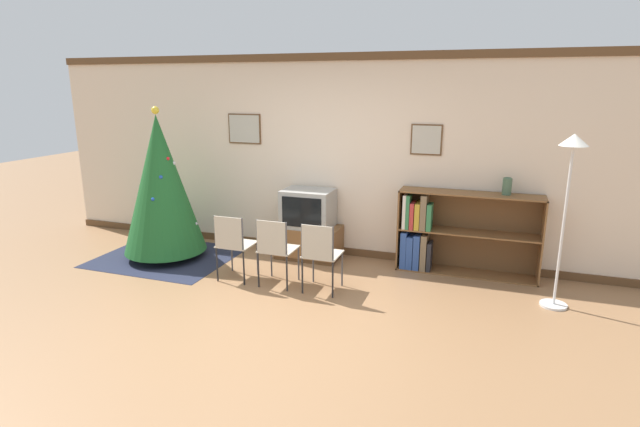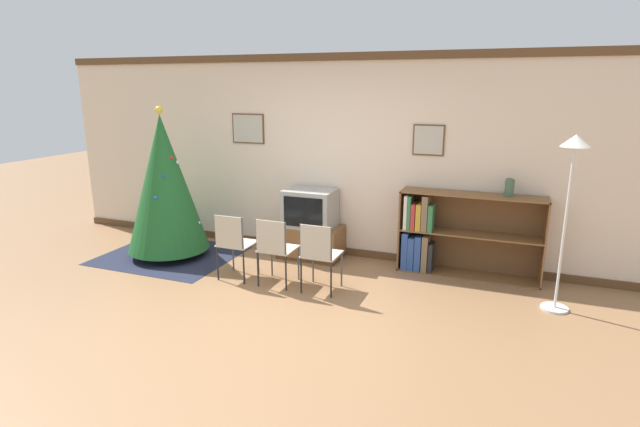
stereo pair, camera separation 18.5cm
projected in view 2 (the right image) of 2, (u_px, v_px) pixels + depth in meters
ground_plane at (256, 318)px, 5.07m from camera, size 24.00×24.00×0.00m
wall_back at (332, 157)px, 6.75m from camera, size 8.62×0.11×2.70m
area_rug at (170, 255)px, 6.93m from camera, size 1.78×1.51×0.01m
christmas_tree at (165, 184)px, 6.68m from camera, size 1.09×1.09×2.03m
tv_console at (310, 242)px, 6.81m from camera, size 0.86×0.51×0.44m
television at (310, 208)px, 6.69m from camera, size 0.66×0.50×0.51m
folding_chair_left at (234, 242)px, 5.97m from camera, size 0.40×0.40×0.82m
folding_chair_center at (275, 247)px, 5.78m from camera, size 0.40×0.40×0.82m
folding_chair_right at (319, 253)px, 5.58m from camera, size 0.40×0.40×0.82m
bookshelf at (444, 235)px, 6.20m from camera, size 1.70×0.36×1.03m
vase at (510, 187)px, 5.83m from camera, size 0.11×0.11×0.21m
standing_lamp at (571, 178)px, 4.92m from camera, size 0.28×0.28×1.84m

